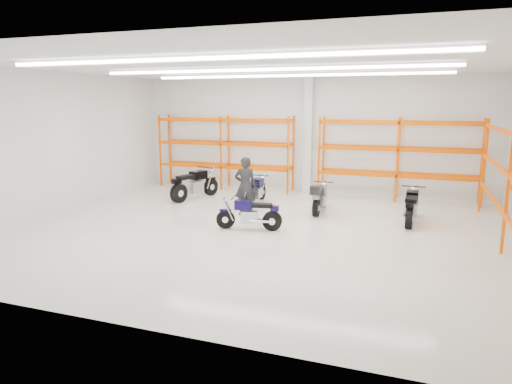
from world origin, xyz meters
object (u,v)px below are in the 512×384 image
(motorcycle_back_a, at_px, (193,185))
(structural_column, at_px, (308,135))
(motorcycle_main, at_px, (252,215))
(motorcycle_back_b, at_px, (255,191))
(motorcycle_back_c, at_px, (319,198))
(motorcycle_back_d, at_px, (411,207))
(standing_man, at_px, (245,186))

(motorcycle_back_a, xyz_separation_m, structural_column, (3.63, 2.77, 1.72))
(motorcycle_main, bearing_deg, motorcycle_back_a, 137.93)
(motorcycle_back_b, height_order, structural_column, structural_column)
(motorcycle_main, height_order, motorcycle_back_c, motorcycle_back_c)
(motorcycle_back_a, height_order, motorcycle_back_c, motorcycle_back_a)
(motorcycle_back_b, xyz_separation_m, structural_column, (1.22, 2.72, 1.80))
(motorcycle_back_a, bearing_deg, motorcycle_main, -42.07)
(motorcycle_back_b, bearing_deg, motorcycle_back_d, -9.86)
(motorcycle_back_a, distance_m, motorcycle_back_d, 7.66)
(motorcycle_back_b, height_order, motorcycle_back_c, motorcycle_back_c)
(motorcycle_back_b, bearing_deg, motorcycle_main, -71.99)
(standing_man, bearing_deg, motorcycle_main, 95.73)
(motorcycle_back_b, height_order, standing_man, standing_man)
(standing_man, bearing_deg, structural_column, -124.22)
(motorcycle_back_b, xyz_separation_m, motorcycle_back_c, (2.40, -0.58, 0.04))
(motorcycle_back_a, bearing_deg, standing_man, -29.86)
(structural_column, bearing_deg, standing_man, -103.14)
(motorcycle_back_c, bearing_deg, motorcycle_back_b, 166.40)
(motorcycle_back_a, xyz_separation_m, standing_man, (2.63, -1.51, 0.40))
(motorcycle_back_a, xyz_separation_m, motorcycle_back_b, (2.41, 0.05, -0.09))
(motorcycle_back_b, distance_m, motorcycle_back_c, 2.47)
(motorcycle_back_b, xyz_separation_m, standing_man, (0.22, -1.56, 0.48))
(structural_column, bearing_deg, motorcycle_back_b, -114.16)
(motorcycle_back_a, bearing_deg, structural_column, 37.36)
(motorcycle_back_a, xyz_separation_m, motorcycle_back_c, (4.80, -0.53, -0.05))
(motorcycle_back_d, bearing_deg, motorcycle_back_a, 173.60)
(motorcycle_back_b, distance_m, motorcycle_back_d, 5.29)
(motorcycle_back_c, distance_m, standing_man, 2.43)
(motorcycle_back_d, xyz_separation_m, structural_column, (-3.99, 3.62, 1.77))
(motorcycle_main, xyz_separation_m, structural_column, (0.20, 5.87, 1.82))
(motorcycle_back_c, xyz_separation_m, standing_man, (-2.18, -0.98, 0.44))
(motorcycle_back_a, distance_m, motorcycle_back_c, 4.83)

